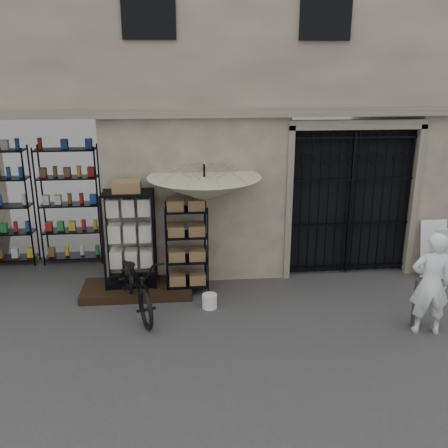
{
  "coord_description": "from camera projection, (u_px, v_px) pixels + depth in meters",
  "views": [
    {
      "loc": [
        -1.59,
        -7.01,
        4.03
      ],
      "look_at": [
        -0.8,
        1.4,
        1.35
      ],
      "focal_mm": 40.0,
      "sensor_mm": 36.0,
      "label": 1
    }
  ],
  "objects": [
    {
      "name": "step_platform",
      "position": [
        137.0,
        289.0,
        9.24
      ],
      "size": [
        2.0,
        0.9,
        0.15
      ],
      "primitive_type": "cube",
      "color": "black",
      "rests_on": "ground"
    },
    {
      "name": "wire_rack",
      "position": [
        187.0,
        249.0,
        9.12
      ],
      "size": [
        0.85,
        0.7,
        1.69
      ],
      "rotation": [
        0.0,
        0.0,
        -0.27
      ],
      "color": "black",
      "rests_on": "ground"
    },
    {
      "name": "bicycle",
      "position": [
        138.0,
        311.0,
        8.6
      ],
      "size": [
        0.99,
        1.21,
        2.0
      ],
      "primitive_type": "imported",
      "rotation": [
        0.0,
        0.0,
        0.32
      ],
      "color": "black",
      "rests_on": "ground"
    },
    {
      "name": "shop_shelving",
      "position": [
        36.0,
        206.0,
        10.35
      ],
      "size": [
        2.7,
        0.5,
        2.5
      ],
      "primitive_type": "cube",
      "color": "black",
      "rests_on": "ground"
    },
    {
      "name": "iron_gate",
      "position": [
        348.0,
        200.0,
        9.87
      ],
      "size": [
        2.5,
        0.21,
        3.0
      ],
      "color": "black",
      "rests_on": "ground"
    },
    {
      "name": "ground",
      "position": [
        282.0,
        329.0,
        8.01
      ],
      "size": [
        80.0,
        80.0,
        0.0
      ],
      "primitive_type": "plane",
      "color": "black",
      "rests_on": "ground"
    },
    {
      "name": "easel_sign",
      "position": [
        438.0,
        251.0,
        9.71
      ],
      "size": [
        0.54,
        0.62,
        1.13
      ],
      "rotation": [
        0.0,
        0.0,
        0.01
      ],
      "color": "silver",
      "rests_on": "ground"
    },
    {
      "name": "steel_bollard",
      "position": [
        417.0,
        303.0,
        7.98
      ],
      "size": [
        0.19,
        0.19,
        0.8
      ],
      "primitive_type": "cylinder",
      "rotation": [
        0.0,
        0.0,
        0.34
      ],
      "color": "#4D5159",
      "rests_on": "ground"
    },
    {
      "name": "main_building",
      "position": [
        250.0,
        42.0,
        10.44
      ],
      "size": [
        14.0,
        4.0,
        9.0
      ],
      "primitive_type": "cube",
      "color": "tan",
      "rests_on": "ground"
    },
    {
      "name": "shopkeeper",
      "position": [
        424.0,
        331.0,
        7.93
      ],
      "size": [
        0.88,
        1.74,
        0.4
      ],
      "primitive_type": "imported",
      "rotation": [
        0.0,
        0.0,
        2.97
      ],
      "color": "white",
      "rests_on": "ground"
    },
    {
      "name": "display_cabinet",
      "position": [
        130.0,
        244.0,
        9.09
      ],
      "size": [
        0.95,
        0.67,
        1.91
      ],
      "rotation": [
        0.0,
        0.0,
        0.15
      ],
      "color": "black",
      "rests_on": "step_platform"
    },
    {
      "name": "market_umbrella",
      "position": [
        204.0,
        182.0,
        8.8
      ],
      "size": [
        2.2,
        2.23,
        2.88
      ],
      "rotation": [
        0.0,
        0.0,
        -0.3
      ],
      "color": "black",
      "rests_on": "ground"
    },
    {
      "name": "white_bucket",
      "position": [
        210.0,
        301.0,
        8.68
      ],
      "size": [
        0.33,
        0.33,
        0.25
      ],
      "primitive_type": "cylinder",
      "rotation": [
        0.0,
        0.0,
        0.36
      ],
      "color": "silver",
      "rests_on": "ground"
    },
    {
      "name": "shop_recess",
      "position": [
        30.0,
        201.0,
        9.81
      ],
      "size": [
        3.0,
        1.7,
        3.0
      ],
      "primitive_type": "cube",
      "color": "black",
      "rests_on": "ground"
    }
  ]
}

